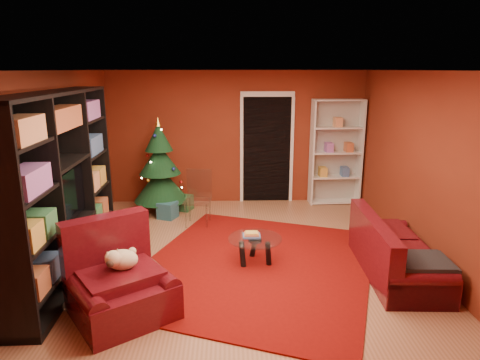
{
  "coord_description": "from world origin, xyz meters",
  "views": [
    {
      "loc": [
        -0.17,
        -5.62,
        2.62
      ],
      "look_at": [
        0.0,
        0.4,
        1.05
      ],
      "focal_mm": 32.0,
      "sensor_mm": 36.0,
      "label": 1
    }
  ],
  "objects_px": {
    "gift_box_green": "(184,203)",
    "media_unit": "(61,187)",
    "armchair": "(121,280)",
    "acrylic_chair": "(198,201)",
    "gift_box_teal": "(168,210)",
    "rug": "(256,265)",
    "coffee_table": "(255,250)",
    "christmas_tree": "(160,166)",
    "gift_box_red": "(173,205)",
    "sofa": "(398,247)",
    "dog": "(122,260)",
    "white_bookshelf": "(336,152)"
  },
  "relations": [
    {
      "from": "gift_box_green",
      "to": "media_unit",
      "type": "bearing_deg",
      "value": -115.93
    },
    {
      "from": "armchair",
      "to": "acrylic_chair",
      "type": "relative_size",
      "value": 1.26
    },
    {
      "from": "gift_box_teal",
      "to": "acrylic_chair",
      "type": "relative_size",
      "value": 0.35
    },
    {
      "from": "rug",
      "to": "coffee_table",
      "type": "xyz_separation_m",
      "value": [
        -0.02,
        0.08,
        0.18
      ]
    },
    {
      "from": "gift_box_teal",
      "to": "christmas_tree",
      "type": "bearing_deg",
      "value": 112.55
    },
    {
      "from": "gift_box_teal",
      "to": "gift_box_red",
      "type": "xyz_separation_m",
      "value": [
        0.04,
        0.43,
        -0.04
      ]
    },
    {
      "from": "christmas_tree",
      "to": "gift_box_teal",
      "type": "xyz_separation_m",
      "value": [
        0.17,
        -0.4,
        -0.72
      ]
    },
    {
      "from": "rug",
      "to": "sofa",
      "type": "xyz_separation_m",
      "value": [
        1.81,
        -0.29,
        0.38
      ]
    },
    {
      "from": "coffee_table",
      "to": "dog",
      "type": "bearing_deg",
      "value": -142.31
    },
    {
      "from": "dog",
      "to": "media_unit",
      "type": "bearing_deg",
      "value": 100.07
    },
    {
      "from": "christmas_tree",
      "to": "dog",
      "type": "relative_size",
      "value": 4.48
    },
    {
      "from": "christmas_tree",
      "to": "gift_box_teal",
      "type": "relative_size",
      "value": 6.02
    },
    {
      "from": "dog",
      "to": "sofa",
      "type": "height_order",
      "value": "sofa"
    },
    {
      "from": "rug",
      "to": "dog",
      "type": "distance_m",
      "value": 1.97
    },
    {
      "from": "dog",
      "to": "acrylic_chair",
      "type": "height_order",
      "value": "acrylic_chair"
    },
    {
      "from": "sofa",
      "to": "media_unit",
      "type": "bearing_deg",
      "value": 90.48
    },
    {
      "from": "white_bookshelf",
      "to": "coffee_table",
      "type": "height_order",
      "value": "white_bookshelf"
    },
    {
      "from": "gift_box_green",
      "to": "dog",
      "type": "distance_m",
      "value": 3.58
    },
    {
      "from": "christmas_tree",
      "to": "armchair",
      "type": "distance_m",
      "value": 3.58
    },
    {
      "from": "christmas_tree",
      "to": "gift_box_red",
      "type": "distance_m",
      "value": 0.79
    },
    {
      "from": "armchair",
      "to": "coffee_table",
      "type": "height_order",
      "value": "armchair"
    },
    {
      "from": "media_unit",
      "to": "dog",
      "type": "distance_m",
      "value": 1.46
    },
    {
      "from": "rug",
      "to": "acrylic_chair",
      "type": "relative_size",
      "value": 4.08
    },
    {
      "from": "media_unit",
      "to": "sofa",
      "type": "relative_size",
      "value": 1.7
    },
    {
      "from": "media_unit",
      "to": "sofa",
      "type": "xyz_separation_m",
      "value": [
        4.29,
        -0.16,
        -0.79
      ]
    },
    {
      "from": "gift_box_red",
      "to": "christmas_tree",
      "type": "bearing_deg",
      "value": -169.96
    },
    {
      "from": "white_bookshelf",
      "to": "sofa",
      "type": "height_order",
      "value": "white_bookshelf"
    },
    {
      "from": "sofa",
      "to": "acrylic_chair",
      "type": "distance_m",
      "value": 3.33
    },
    {
      "from": "gift_box_red",
      "to": "white_bookshelf",
      "type": "xyz_separation_m",
      "value": [
        3.18,
        0.39,
        0.92
      ]
    },
    {
      "from": "armchair",
      "to": "sofa",
      "type": "distance_m",
      "value": 3.46
    },
    {
      "from": "rug",
      "to": "gift_box_red",
      "type": "height_order",
      "value": "gift_box_red"
    },
    {
      "from": "media_unit",
      "to": "gift_box_green",
      "type": "bearing_deg",
      "value": 62.92
    },
    {
      "from": "sofa",
      "to": "coffee_table",
      "type": "xyz_separation_m",
      "value": [
        -1.83,
        0.37,
        -0.2
      ]
    },
    {
      "from": "gift_box_teal",
      "to": "coffee_table",
      "type": "height_order",
      "value": "coffee_table"
    },
    {
      "from": "acrylic_chair",
      "to": "media_unit",
      "type": "bearing_deg",
      "value": -125.14
    },
    {
      "from": "gift_box_green",
      "to": "white_bookshelf",
      "type": "height_order",
      "value": "white_bookshelf"
    },
    {
      "from": "christmas_tree",
      "to": "white_bookshelf",
      "type": "height_order",
      "value": "white_bookshelf"
    },
    {
      "from": "sofa",
      "to": "christmas_tree",
      "type": "bearing_deg",
      "value": 54.69
    },
    {
      "from": "rug",
      "to": "gift_box_red",
      "type": "bearing_deg",
      "value": 120.6
    },
    {
      "from": "gift_box_teal",
      "to": "armchair",
      "type": "height_order",
      "value": "armchair"
    },
    {
      "from": "white_bookshelf",
      "to": "acrylic_chair",
      "type": "distance_m",
      "value": 2.96
    },
    {
      "from": "rug",
      "to": "christmas_tree",
      "type": "relative_size",
      "value": 1.94
    },
    {
      "from": "christmas_tree",
      "to": "gift_box_teal",
      "type": "height_order",
      "value": "christmas_tree"
    },
    {
      "from": "acrylic_chair",
      "to": "sofa",
      "type": "bearing_deg",
      "value": -28.89
    },
    {
      "from": "acrylic_chair",
      "to": "armchair",
      "type": "bearing_deg",
      "value": -96.35
    },
    {
      "from": "media_unit",
      "to": "gift_box_teal",
      "type": "xyz_separation_m",
      "value": [
        1.01,
        2.13,
        -1.03
      ]
    },
    {
      "from": "media_unit",
      "to": "white_bookshelf",
      "type": "height_order",
      "value": "media_unit"
    },
    {
      "from": "dog",
      "to": "coffee_table",
      "type": "relative_size",
      "value": 0.54
    },
    {
      "from": "gift_box_red",
      "to": "coffee_table",
      "type": "xyz_separation_m",
      "value": [
        1.42,
        -2.35,
        0.09
      ]
    },
    {
      "from": "dog",
      "to": "armchair",
      "type": "bearing_deg",
      "value": -135.0
    }
  ]
}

